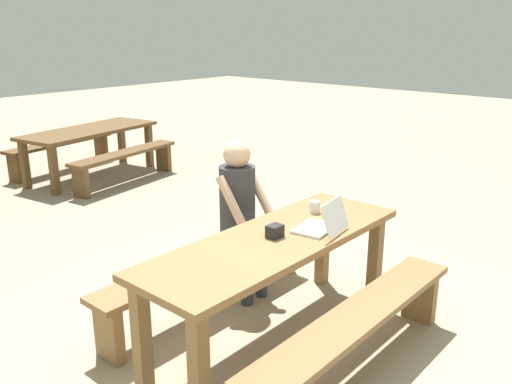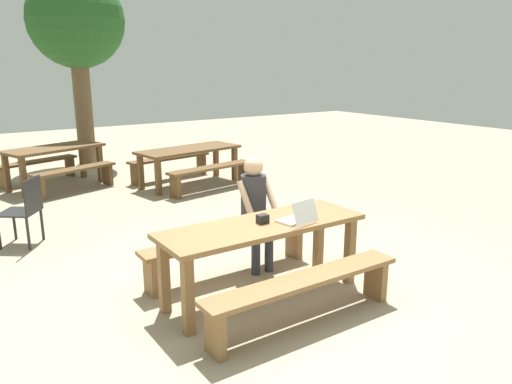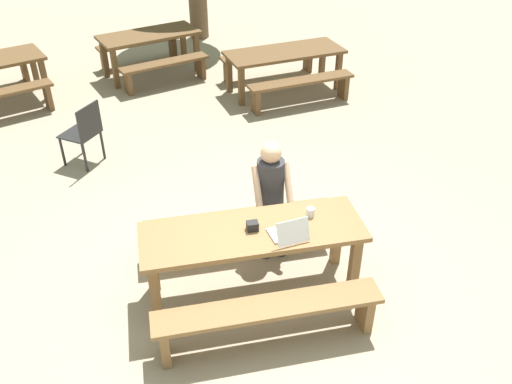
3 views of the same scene
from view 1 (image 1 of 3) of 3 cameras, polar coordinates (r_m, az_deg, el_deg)
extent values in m
plane|color=tan|center=(3.99, 1.94, -15.24)|extent=(30.00, 30.00, 0.00)
cube|color=olive|center=(3.64, 2.06, -5.21)|extent=(2.11, 0.70, 0.05)
cube|color=olive|center=(3.07, -6.11, -18.30)|extent=(0.09, 0.09, 0.73)
cube|color=olive|center=(4.40, 12.54, -7.02)|extent=(0.09, 0.09, 0.73)
cube|color=olive|center=(3.40, -12.09, -14.74)|extent=(0.09, 0.09, 0.73)
cube|color=olive|center=(4.64, 7.10, -5.44)|extent=(0.09, 0.09, 0.73)
cube|color=olive|center=(3.45, 10.75, -12.90)|extent=(2.04, 0.30, 0.05)
cube|color=olive|center=(4.29, 17.03, -10.48)|extent=(0.08, 0.24, 0.40)
cube|color=olive|center=(4.19, -5.07, -7.03)|extent=(2.04, 0.30, 0.05)
cube|color=olive|center=(3.79, -15.38, -14.22)|extent=(0.08, 0.24, 0.40)
cube|color=olive|center=(4.90, 2.83, -6.11)|extent=(0.08, 0.24, 0.40)
cube|color=white|center=(3.78, 6.25, -3.88)|extent=(0.34, 0.27, 0.02)
cube|color=white|center=(3.68, 8.41, -2.61)|extent=(0.32, 0.13, 0.22)
cube|color=black|center=(3.68, 8.31, -2.56)|extent=(0.29, 0.11, 0.20)
cube|color=black|center=(3.62, 2.06, -4.17)|extent=(0.11, 0.09, 0.09)
cylinder|color=white|center=(4.12, 6.25, -1.59)|extent=(0.08, 0.08, 0.09)
cylinder|color=#333847|center=(4.31, -0.98, -9.16)|extent=(0.10, 0.10, 0.45)
cylinder|color=#333847|center=(4.44, 0.60, -8.38)|extent=(0.10, 0.10, 0.45)
cube|color=#333847|center=(4.32, -1.08, -5.26)|extent=(0.28, 0.28, 0.12)
cylinder|color=#333338|center=(4.27, -2.00, -0.94)|extent=(0.29, 0.29, 0.57)
cylinder|color=#DBAD89|center=(4.08, -2.55, -1.22)|extent=(0.07, 0.32, 0.41)
cylinder|color=#DBAD89|center=(4.30, 0.45, -0.19)|extent=(0.07, 0.32, 0.41)
sphere|color=#DBAD89|center=(4.16, -2.05, 4.03)|extent=(0.22, 0.22, 0.22)
cube|color=brown|center=(8.21, -17.31, 6.27)|extent=(2.12, 1.13, 0.05)
cube|color=brown|center=(7.50, -20.71, 2.14)|extent=(0.10, 0.10, 0.67)
cube|color=brown|center=(8.69, -11.31, 4.87)|extent=(0.10, 0.10, 0.67)
cube|color=brown|center=(7.97, -23.38, 2.68)|extent=(0.10, 0.10, 0.67)
cube|color=brown|center=(9.10, -14.11, 5.24)|extent=(0.10, 0.10, 0.67)
cube|color=brown|center=(7.77, -13.80, 4.03)|extent=(1.84, 0.60, 0.05)
cube|color=brown|center=(7.30, -18.13, 0.97)|extent=(0.12, 0.25, 0.41)
cube|color=brown|center=(8.39, -9.80, 3.63)|extent=(0.12, 0.25, 0.41)
cube|color=brown|center=(8.78, -20.13, 4.95)|extent=(1.84, 0.60, 0.05)
cube|color=brown|center=(8.36, -24.25, 2.30)|extent=(0.12, 0.25, 0.41)
cube|color=brown|center=(9.33, -16.14, 4.57)|extent=(0.12, 0.25, 0.41)
camera|label=2|loc=(1.66, 131.46, -6.63)|focal=34.60mm
camera|label=3|loc=(3.09, 98.19, 34.28)|focal=38.16mm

